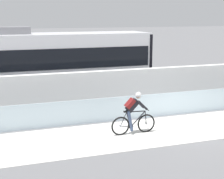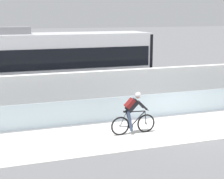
# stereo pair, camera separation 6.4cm
# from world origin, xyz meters

# --- Properties ---
(ground_plane) EXTENTS (200.00, 200.00, 0.00)m
(ground_plane) POSITION_xyz_m (0.00, 0.00, 0.00)
(ground_plane) COLOR slate
(bike_path_deck) EXTENTS (32.00, 3.20, 0.01)m
(bike_path_deck) POSITION_xyz_m (0.00, 0.00, 0.01)
(bike_path_deck) COLOR silver
(bike_path_deck) RESTS_ON ground
(glass_parapet) EXTENTS (32.00, 0.05, 1.02)m
(glass_parapet) POSITION_xyz_m (0.00, 1.85, 0.51)
(glass_parapet) COLOR silver
(glass_parapet) RESTS_ON ground
(concrete_barrier_wall) EXTENTS (32.00, 0.36, 1.87)m
(concrete_barrier_wall) POSITION_xyz_m (0.00, 3.65, 0.94)
(concrete_barrier_wall) COLOR white
(concrete_barrier_wall) RESTS_ON ground
(tram_rail_near) EXTENTS (32.00, 0.08, 0.01)m
(tram_rail_near) POSITION_xyz_m (0.00, 6.13, 0.00)
(tram_rail_near) COLOR #595654
(tram_rail_near) RESTS_ON ground
(tram_rail_far) EXTENTS (32.00, 0.08, 0.01)m
(tram_rail_far) POSITION_xyz_m (0.00, 7.57, 0.00)
(tram_rail_far) COLOR #595654
(tram_rail_far) RESTS_ON ground
(tram) EXTENTS (11.06, 2.54, 3.81)m
(tram) POSITION_xyz_m (-4.48, 6.85, 1.89)
(tram) COLOR silver
(tram) RESTS_ON ground
(cyclist_on_bike) EXTENTS (1.77, 0.58, 1.61)m
(cyclist_on_bike) POSITION_xyz_m (-2.37, -0.00, 0.80)
(cyclist_on_bike) COLOR black
(cyclist_on_bike) RESTS_ON ground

